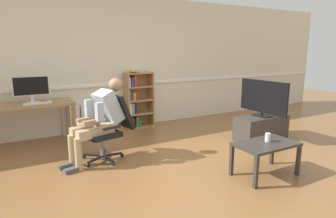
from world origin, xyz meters
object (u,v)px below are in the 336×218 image
Objects in this scene: person_seated at (99,118)px; tv_screen at (263,98)px; radiator at (87,119)px; imac_monitor at (31,87)px; computer_mouse at (50,102)px; tv_stand at (261,128)px; bookshelf at (137,100)px; drinking_glass at (268,137)px; coffee_table at (266,147)px; computer_desk at (32,109)px; keyboard at (35,104)px; office_chair at (110,125)px.

person_seated reaches higher than tv_screen.
radiator is 0.75× the size of person_seated.
imac_monitor reaches higher than computer_mouse.
tv_stand is (2.88, -0.42, -0.43)m from person_seated.
tv_stand is at bearing 68.42° from person_seated.
bookshelf reaches higher than computer_mouse.
person_seated reaches higher than imac_monitor.
tv_screen reaches higher than drinking_glass.
person_seated reaches higher than computer_mouse.
imac_monitor is at bearing 141.15° from computer_mouse.
computer_mouse is 0.12× the size of coffee_table.
tv_screen is (2.70, -2.00, 0.50)m from radiator.
computer_desk is 3.50× the size of keyboard.
computer_mouse is at bearing 156.44° from tv_stand.
tv_stand is at bearing 90.00° from tv_screen.
tv_screen is at bearing 2.94° from tv_stand.
drinking_glass is (0.58, -2.99, -0.08)m from bookshelf.
radiator is at bearing 117.81° from drinking_glass.
bookshelf is (1.98, 0.43, -0.18)m from keyboard.
computer_mouse reaches higher than coffee_table.
drinking_glass is (1.63, -3.09, 0.22)m from radiator.
keyboard is at bearing -167.76° from bookshelf.
tv_stand is at bearing 45.49° from drinking_glass.
computer_desk is at bearing 108.22° from keyboard.
bookshelf reaches higher than tv_stand.
computer_mouse is 0.08× the size of bookshelf.
coffee_table is (2.53, -2.80, -0.63)m from imac_monitor.
radiator is (0.93, 0.53, -0.48)m from keyboard.
radiator reaches higher than drinking_glass.
computer_desk is 0.37m from imac_monitor.
computer_desk is 1.08× the size of bookshelf.
person_seated is at bearing 171.71° from tv_stand.
imac_monitor is at bearing 132.93° from drinking_glass.
computer_mouse is 1.81m from bookshelf.
radiator is 1.10× the size of coffee_table.
computer_mouse is 0.10× the size of office_chair.
bookshelf reaches higher than drinking_glass.
person_seated is (-0.17, -0.04, 0.13)m from office_chair.
computer_desk is at bearing -159.35° from person_seated.
tv_screen is (2.71, -0.46, 0.26)m from office_chair.
drinking_glass is (1.63, -1.55, -0.02)m from office_chair.
drinking_glass is (2.58, -2.78, -0.51)m from imac_monitor.
bookshelf is 1.09m from radiator.
keyboard is 1.30m from person_seated.
drinking_glass is at bearing 132.51° from tv_screen.
keyboard reaches higher than coffee_table.
keyboard is 0.22m from computer_mouse.
coffee_table is (-1.13, -1.12, 0.17)m from tv_stand.
person_seated is at bearing -54.29° from keyboard.
tv_screen is (1.66, -1.90, 0.20)m from bookshelf.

